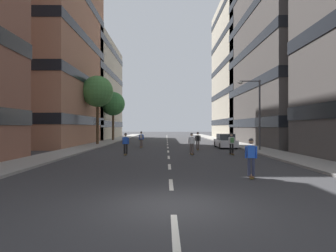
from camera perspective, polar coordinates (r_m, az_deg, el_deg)
The scene contains 18 objects.
ground_plane at distance 38.59m, azimuth -0.10°, elevation -3.55°, with size 181.41×181.41×0.00m, color #333335.
sidewalk_left at distance 43.22m, azimuth -11.90°, elevation -3.09°, with size 2.81×83.14×0.14m, color gray.
sidewalk_right at distance 43.30m, azimuth 11.63°, elevation -3.08°, with size 2.81×83.14×0.14m, color gray.
lane_markings at distance 41.35m, azimuth -0.12°, elevation -3.31°, with size 0.16×72.20×0.01m.
building_left_mid at distance 43.50m, azimuth -26.34°, elevation 21.10°, with size 15.60×18.55×35.91m.
building_left_far at distance 57.65m, azimuth -18.47°, elevation 6.86°, with size 15.60×21.81×18.44m.
building_right_mid at distance 42.37m, azimuth 26.06°, elevation 15.90°, with size 15.60×20.58×27.80m.
building_right_far at distance 58.40m, azimuth 18.05°, elevation 10.73°, with size 15.60×21.06×26.41m.
parked_car_near at distance 31.38m, azimuth 11.39°, elevation -3.04°, with size 1.82×4.40×1.52m.
street_tree_near at distance 37.12m, azimuth -13.90°, elevation 6.65°, with size 3.92×3.92×8.54m.
street_tree_mid at distance 47.29m, azimuth -10.92°, elevation 4.34°, with size 3.84×3.84×7.80m.
streetlamp_right at distance 27.83m, azimuth 17.12°, elevation 3.67°, with size 2.13×0.30×6.50m.
skater_0 at distance 31.63m, azimuth -5.37°, elevation -2.45°, with size 0.54×0.91×1.78m.
skater_1 at distance 23.91m, azimuth 12.60°, elevation -3.19°, with size 0.54×0.91×1.78m.
skater_2 at distance 28.34m, azimuth 5.98°, elevation -2.78°, with size 0.55×0.92×1.78m.
skater_3 at distance 23.44m, azimuth -8.47°, elevation -3.33°, with size 0.54×0.91×1.78m.
skater_4 at distance 13.33m, azimuth 16.27°, elevation -5.73°, with size 0.57×0.92×1.78m.
skater_5 at distance 23.60m, azimuth 4.75°, elevation -3.31°, with size 0.55×0.92×1.78m.
Camera 1 is at (-0.20, -8.29, 2.28)m, focal length 30.51 mm.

